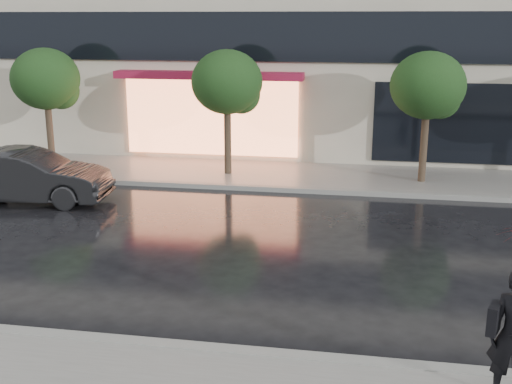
# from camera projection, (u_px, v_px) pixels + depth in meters

# --- Properties ---
(ground) EXTENTS (120.00, 120.00, 0.00)m
(ground) POSITION_uv_depth(u_px,v_px,m) (277.00, 329.00, 10.47)
(ground) COLOR black
(ground) RESTS_ON ground
(sidewalk_far) EXTENTS (60.00, 3.50, 0.12)m
(sidewalk_far) POSITION_uv_depth(u_px,v_px,m) (323.00, 177.00, 20.19)
(sidewalk_far) COLOR slate
(sidewalk_far) RESTS_ON ground
(curb_near) EXTENTS (60.00, 0.25, 0.14)m
(curb_near) POSITION_uv_depth(u_px,v_px,m) (268.00, 356.00, 9.50)
(curb_near) COLOR gray
(curb_near) RESTS_ON ground
(curb_far) EXTENTS (60.00, 0.25, 0.14)m
(curb_far) POSITION_uv_depth(u_px,v_px,m) (318.00, 191.00, 18.53)
(curb_far) COLOR gray
(curb_far) RESTS_ON ground
(tree_far_west) EXTENTS (2.20, 2.20, 3.99)m
(tree_far_west) POSITION_uv_depth(u_px,v_px,m) (48.00, 81.00, 20.71)
(tree_far_west) COLOR #33261C
(tree_far_west) RESTS_ON ground
(tree_mid_west) EXTENTS (2.20, 2.20, 3.99)m
(tree_mid_west) POSITION_uv_depth(u_px,v_px,m) (229.00, 84.00, 19.72)
(tree_mid_west) COLOR #33261C
(tree_mid_west) RESTS_ON ground
(tree_mid_east) EXTENTS (2.20, 2.20, 3.99)m
(tree_mid_east) POSITION_uv_depth(u_px,v_px,m) (430.00, 88.00, 18.72)
(tree_mid_east) COLOR #33261C
(tree_mid_east) RESTS_ON ground
(parked_car) EXTENTS (4.55, 1.91, 1.46)m
(parked_car) POSITION_uv_depth(u_px,v_px,m) (27.00, 176.00, 17.45)
(parked_car) COLOR black
(parked_car) RESTS_ON ground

